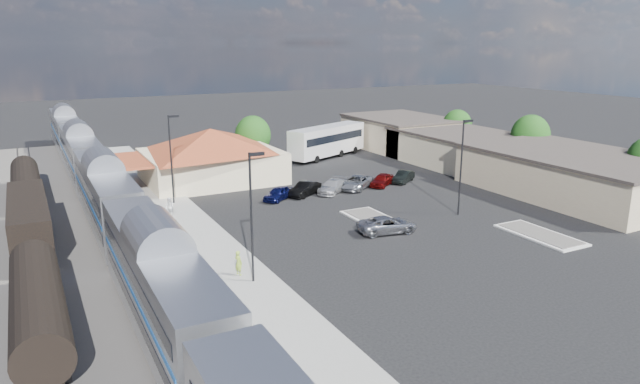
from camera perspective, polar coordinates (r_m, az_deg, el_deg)
name	(u,v)px	position (r m, az deg, el deg)	size (l,w,h in m)	color
ground	(349,234)	(48.77, 2.89, -4.17)	(280.00, 280.00, 0.00)	black
railbed	(74,243)	(50.27, -23.35, -4.75)	(16.00, 100.00, 0.12)	#4C4944
platform	(191,234)	(49.67, -12.78, -4.07)	(5.50, 92.00, 0.18)	gray
passenger_train	(106,198)	(52.15, -20.63, -0.58)	(3.00, 104.00, 5.55)	silver
freight_cars	(30,224)	(50.33, -27.03, -2.91)	(2.80, 46.00, 4.00)	black
station_depot	(211,155)	(67.66, -10.86, 3.67)	(18.35, 12.24, 6.20)	beige
buildings_east	(481,152)	(75.85, 15.82, 3.89)	(14.40, 51.40, 4.80)	#C6B28C
traffic_island_south	(375,220)	(52.37, 5.56, -2.77)	(3.30, 7.50, 0.21)	silver
traffic_island_north	(540,235)	(51.58, 21.16, -4.00)	(3.30, 7.50, 0.21)	silver
lamp_plat_s	(252,207)	(37.47, -6.78, -1.55)	(1.08, 0.25, 9.00)	black
lamp_plat_n	(172,152)	(58.06, -14.63, 3.88)	(1.08, 0.25, 9.00)	black
lamp_lot	(462,159)	(54.37, 14.04, 3.20)	(1.08, 0.25, 9.00)	black
tree_east_b	(530,136)	(78.22, 20.29, 5.30)	(4.94, 4.94, 6.96)	#382314
tree_east_c	(457,126)	(88.17, 13.54, 6.46)	(4.41, 4.41, 6.21)	#382314
tree_depot	(253,135)	(75.50, -6.73, 5.65)	(4.71, 4.71, 6.63)	#382314
suv	(388,225)	(49.06, 6.77, -3.26)	(2.37, 5.14, 1.43)	#999AA0
coach_bus	(327,140)	(80.72, 0.74, 5.26)	(13.82, 8.29, 4.42)	white
person_a	(238,263)	(39.99, -8.16, -7.02)	(0.64, 0.42, 1.76)	#98BB3A
person_b	(169,207)	(54.39, -14.82, -1.47)	(0.87, 0.68, 1.79)	white
parked_car_a	(278,193)	(59.01, -4.18, -0.14)	(1.64, 4.07, 1.39)	#0E1247
parked_car_b	(305,189)	(60.56, -1.52, 0.32)	(1.55, 4.45, 1.47)	black
parked_car_c	(333,186)	(61.75, 1.27, 0.58)	(1.98, 4.87, 1.41)	silver
parked_car_d	(356,182)	(63.55, 3.67, 0.99)	(2.44, 5.29, 1.47)	gray
parked_car_e	(382,180)	(65.00, 6.22, 1.21)	(1.66, 4.14, 1.41)	maroon
parked_car_f	(404,177)	(67.04, 8.35, 1.52)	(1.41, 4.05, 1.33)	black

